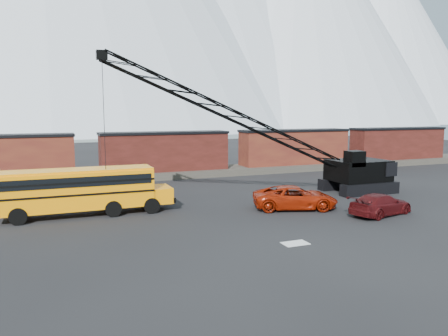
# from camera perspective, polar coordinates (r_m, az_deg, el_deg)

# --- Properties ---
(ground) EXTENTS (160.00, 160.00, 0.00)m
(ground) POSITION_cam_1_polar(r_m,az_deg,el_deg) (27.17, 3.97, -7.60)
(ground) COLOR black
(ground) RESTS_ON ground
(gravel_berm) EXTENTS (120.00, 5.00, 0.70)m
(gravel_berm) POSITION_cam_1_polar(r_m,az_deg,el_deg) (47.48, -7.68, -0.74)
(gravel_berm) COLOR #4E4940
(gravel_berm) RESTS_ON ground
(boxcar_mid) EXTENTS (13.70, 3.10, 4.17)m
(boxcar_mid) POSITION_cam_1_polar(r_m,az_deg,el_deg) (47.21, -7.74, 2.17)
(boxcar_mid) COLOR #511A16
(boxcar_mid) RESTS_ON gravel_berm
(boxcar_east_near) EXTENTS (13.70, 3.10, 4.17)m
(boxcar_east_near) POSITION_cam_1_polar(r_m,az_deg,el_deg) (53.41, 9.16, 2.74)
(boxcar_east_near) COLOR #491815
(boxcar_east_near) RESTS_ON gravel_berm
(boxcar_east_far) EXTENTS (13.70, 3.10, 4.17)m
(boxcar_east_far) POSITION_cam_1_polar(r_m,az_deg,el_deg) (63.16, 21.72, 3.02)
(boxcar_east_far) COLOR #511A16
(boxcar_east_far) RESTS_ON gravel_berm
(snow_patch) EXTENTS (1.40, 0.90, 0.02)m
(snow_patch) POSITION_cam_1_polar(r_m,az_deg,el_deg) (24.02, 9.29, -9.68)
(snow_patch) COLOR silver
(snow_patch) RESTS_ON ground
(school_bus) EXTENTS (11.65, 2.65, 3.19)m
(school_bus) POSITION_cam_1_polar(r_m,az_deg,el_deg) (30.98, -18.02, -2.69)
(school_bus) COLOR orange
(school_bus) RESTS_ON ground
(red_pickup) EXTENTS (6.62, 4.58, 1.68)m
(red_pickup) POSITION_cam_1_polar(r_m,az_deg,el_deg) (32.05, 9.26, -3.82)
(red_pickup) COLOR maroon
(red_pickup) RESTS_ON ground
(maroon_suv) EXTENTS (5.43, 3.21, 1.48)m
(maroon_suv) POSITION_cam_1_polar(r_m,az_deg,el_deg) (31.67, 19.77, -4.49)
(maroon_suv) COLOR #400B0D
(maroon_suv) RESTS_ON ground
(crawler_crane) EXTENTS (24.89, 4.20, 11.15)m
(crawler_crane) POSITION_cam_1_polar(r_m,az_deg,el_deg) (33.73, 3.46, 5.83)
(crawler_crane) COLOR black
(crawler_crane) RESTS_ON ground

